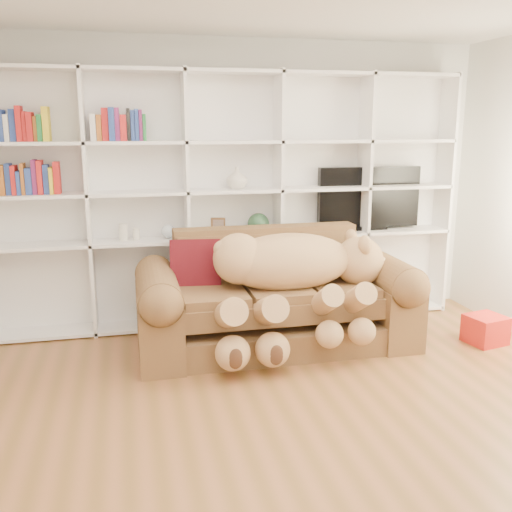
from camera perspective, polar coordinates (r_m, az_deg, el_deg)
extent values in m
plane|color=brown|center=(3.67, 4.93, -18.30)|extent=(5.00, 5.00, 0.00)
cube|color=silver|center=(5.60, -2.69, 7.30)|extent=(5.00, 0.02, 2.70)
cube|color=white|center=(5.58, -2.61, 5.73)|extent=(4.40, 0.03, 2.40)
cube|color=white|center=(5.34, -16.41, 4.89)|extent=(0.03, 0.35, 2.40)
cube|color=white|center=(5.36, -6.95, 5.35)|extent=(0.03, 0.35, 2.40)
cube|color=white|center=(5.52, 2.21, 5.65)|extent=(0.03, 0.35, 2.40)
cube|color=white|center=(5.81, 10.66, 5.81)|extent=(0.03, 0.35, 2.40)
cube|color=white|center=(6.21, 18.16, 5.84)|extent=(0.03, 0.35, 2.40)
cube|color=white|center=(5.69, -2.20, -6.23)|extent=(4.40, 0.35, 0.03)
cube|color=white|center=(5.48, -2.27, 1.89)|extent=(4.40, 0.35, 0.03)
cube|color=white|center=(5.41, -2.32, 6.57)|extent=(4.40, 0.35, 0.03)
cube|color=white|center=(5.38, -2.36, 11.34)|extent=(4.40, 0.35, 0.03)
cube|color=white|center=(5.40, -2.42, 17.93)|extent=(4.40, 0.35, 0.03)
cube|color=brown|center=(5.07, 2.01, -7.66)|extent=(2.27, 0.92, 0.24)
cube|color=brown|center=(4.93, 2.11, -3.87)|extent=(1.68, 0.76, 0.32)
cube|color=brown|center=(5.27, 0.93, -0.20)|extent=(1.68, 0.22, 0.59)
cube|color=brown|center=(4.86, -9.69, -6.53)|extent=(0.35, 1.02, 0.59)
cube|color=brown|center=(5.35, 12.63, -4.83)|extent=(0.35, 1.02, 0.59)
cylinder|color=brown|center=(4.77, -9.82, -3.17)|extent=(0.35, 0.97, 0.35)
cylinder|color=brown|center=(5.27, 12.79, -1.75)|extent=(0.35, 0.97, 0.35)
ellipsoid|color=tan|center=(4.85, 3.24, -0.58)|extent=(1.13, 0.55, 0.49)
sphere|color=tan|center=(4.74, -1.75, -0.28)|extent=(0.43, 0.43, 0.43)
sphere|color=tan|center=(5.07, 10.26, -0.51)|extent=(0.43, 0.43, 0.43)
sphere|color=beige|center=(5.15, 11.94, -1.04)|extent=(0.21, 0.21, 0.21)
sphere|color=#452919|center=(5.19, 12.77, -1.09)|extent=(0.07, 0.07, 0.07)
ellipsoid|color=tan|center=(4.89, 10.83, 1.08)|extent=(0.10, 0.17, 0.17)
ellipsoid|color=tan|center=(5.16, 9.48, 1.76)|extent=(0.10, 0.17, 0.17)
sphere|color=tan|center=(4.69, -3.40, 0.68)|extent=(0.15, 0.15, 0.15)
cylinder|color=tan|center=(4.65, 6.77, -4.63)|extent=(0.19, 0.52, 0.38)
cylinder|color=tan|center=(4.74, 9.89, -4.37)|extent=(0.19, 0.52, 0.38)
cylinder|color=tan|center=(4.47, -2.79, -5.82)|extent=(0.21, 0.60, 0.44)
cylinder|color=tan|center=(4.53, 1.12, -5.54)|extent=(0.21, 0.60, 0.44)
sphere|color=tan|center=(4.57, 7.40, -7.81)|extent=(0.22, 0.22, 0.22)
sphere|color=tan|center=(4.67, 10.58, -7.48)|extent=(0.22, 0.22, 0.22)
sphere|color=tan|center=(4.40, -2.36, -9.63)|extent=(0.27, 0.27, 0.27)
sphere|color=tan|center=(4.47, 1.63, -9.29)|extent=(0.27, 0.27, 0.27)
cube|color=#580F1E|center=(4.96, -6.08, -0.85)|extent=(0.46, 0.29, 0.45)
cube|color=red|center=(5.51, 21.96, -6.82)|extent=(0.37, 0.35, 0.25)
cube|color=black|center=(5.89, 11.22, 5.79)|extent=(1.07, 0.08, 0.61)
cube|color=black|center=(5.94, 11.09, 2.86)|extent=(0.36, 0.18, 0.04)
cube|color=brown|center=(5.43, -3.81, 2.95)|extent=(0.14, 0.06, 0.17)
sphere|color=#2A5233|center=(5.51, 0.24, 3.23)|extent=(0.21, 0.21, 0.21)
cylinder|color=silver|center=(5.37, -13.13, 2.35)|extent=(0.09, 0.09, 0.16)
cylinder|color=silver|center=(5.38, -11.87, 2.17)|extent=(0.08, 0.08, 0.11)
sphere|color=silver|center=(5.39, -8.79, 2.46)|extent=(0.13, 0.13, 0.13)
imported|color=beige|center=(5.41, -1.93, 7.82)|extent=(0.23, 0.23, 0.21)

